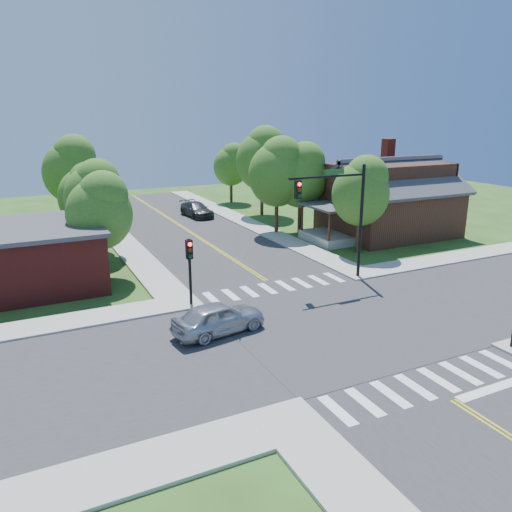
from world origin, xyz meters
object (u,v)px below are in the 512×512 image
signal_pole_nw (190,260)px  car_dgrey (197,210)px  car_silver (219,318)px  house_ne (388,196)px  signal_mast_ne (339,205)px

signal_pole_nw → car_dgrey: 24.53m
car_silver → car_dgrey: size_ratio=0.93×
house_ne → car_silver: bearing=-148.7°
signal_mast_ne → signal_pole_nw: 9.76m
house_ne → car_dgrey: 19.03m
signal_mast_ne → car_silver: size_ratio=1.51×
house_ne → car_dgrey: bearing=130.7°
house_ne → car_dgrey: size_ratio=2.55×
signal_pole_nw → house_ne: (20.71, 8.66, 0.67)m
signal_mast_ne → car_dgrey: (-1.09, 22.94, -4.13)m
signal_mast_ne → house_ne: 14.23m
signal_mast_ne → signal_pole_nw: size_ratio=1.89×
signal_mast_ne → signal_pole_nw: signal_mast_ne is taller
car_silver → car_dgrey: bearing=-26.5°
signal_pole_nw → house_ne: size_ratio=0.29×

